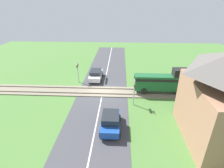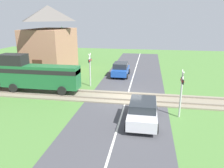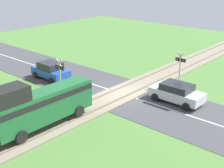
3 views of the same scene
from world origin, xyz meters
TOP-DOWN VIEW (x-y plane):
  - ground_plane at (0.00, 0.00)m, footprint 60.00×60.00m
  - road_surface at (0.00, 0.00)m, footprint 48.00×6.40m
  - track_bed at (0.00, 0.00)m, footprint 2.80×48.00m
  - car_near_crossing at (-4.06, -1.44)m, footprint 4.00×1.92m
  - car_far_side at (7.15, 1.44)m, footprint 3.63×1.86m
  - crossing_signal_west_approach at (-2.88, -3.84)m, footprint 0.90×0.18m
  - crossing_signal_east_approach at (2.88, 3.84)m, footprint 0.90×0.18m

SIDE VIEW (x-z plane):
  - ground_plane at x=0.00m, z-range 0.00..0.00m
  - road_surface at x=0.00m, z-range 0.00..0.02m
  - track_bed at x=0.00m, z-range -0.05..0.19m
  - car_near_crossing at x=-4.06m, z-range 0.04..1.51m
  - car_far_side at x=7.15m, z-range 0.03..1.58m
  - crossing_signal_west_approach at x=-2.88m, z-range 0.45..3.66m
  - crossing_signal_east_approach at x=2.88m, z-range 0.45..3.66m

